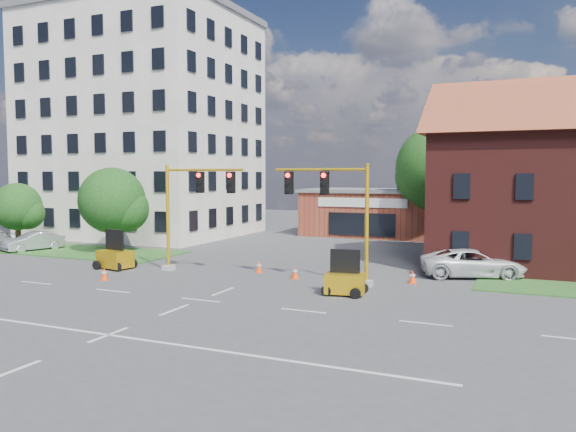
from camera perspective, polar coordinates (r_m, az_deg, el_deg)
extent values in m
plane|color=#403F42|center=(25.83, -8.88, -8.43)|extent=(120.00, 120.00, 0.00)
cube|color=#234B1C|center=(46.19, -23.38, -3.08)|extent=(22.00, 6.00, 0.08)
cube|color=beige|center=(54.91, -14.42, 8.66)|extent=(18.00, 15.00, 20.00)
cube|color=#5B5B5D|center=(56.67, -14.62, 19.09)|extent=(18.40, 15.40, 0.60)
cube|color=maroon|center=(53.14, 8.67, 0.26)|extent=(12.00, 8.00, 4.00)
cube|color=#5B5B5D|center=(53.04, 8.70, 2.57)|extent=(12.40, 8.40, 0.30)
cube|color=silver|center=(49.17, 7.48, 1.35)|extent=(8.00, 0.10, 0.80)
cube|color=black|center=(49.30, 7.46, -0.85)|extent=(6.00, 0.10, 2.00)
cylinder|color=#372214|center=(48.89, 15.15, 0.02)|extent=(0.44, 0.44, 4.35)
sphere|color=#123B12|center=(48.77, 15.24, 4.66)|extent=(7.47, 7.47, 7.47)
sphere|color=#123B12|center=(48.88, 17.01, 3.46)|extent=(5.23, 5.23, 5.23)
cylinder|color=#372214|center=(42.25, -17.36, -1.79)|extent=(0.44, 0.44, 2.69)
sphere|color=#123B12|center=(42.08, -17.43, 1.52)|extent=(4.72, 4.72, 4.72)
sphere|color=#123B12|center=(41.73, -16.16, 0.69)|extent=(3.30, 3.30, 3.30)
cylinder|color=#372214|center=(49.70, -25.73, -1.43)|extent=(0.44, 0.44, 2.19)
sphere|color=#123B12|center=(49.56, -25.80, 0.86)|extent=(3.77, 3.77, 3.77)
sphere|color=#123B12|center=(49.22, -24.95, 0.28)|extent=(2.64, 2.64, 2.64)
cube|color=gray|center=(33.98, -12.03, -5.16)|extent=(0.60, 0.60, 0.30)
cylinder|color=gold|center=(33.63, -12.11, -0.19)|extent=(0.20, 0.20, 6.20)
cylinder|color=gold|center=(32.15, -8.55, 4.65)|extent=(5.00, 0.14, 0.14)
cube|color=black|center=(32.28, -8.91, 3.40)|extent=(0.40, 0.32, 1.20)
cube|color=black|center=(31.26, -5.81, 3.40)|extent=(0.40, 0.32, 1.20)
sphere|color=#FF0C07|center=(32.13, -9.09, 4.11)|extent=(0.24, 0.24, 0.24)
cube|color=gray|center=(28.81, 7.94, -6.79)|extent=(0.60, 0.60, 0.30)
cylinder|color=gold|center=(28.40, 8.00, -0.94)|extent=(0.20, 0.20, 6.20)
cylinder|color=gold|center=(29.05, 3.28, 4.74)|extent=(5.00, 0.14, 0.14)
cube|color=black|center=(28.97, 3.74, 3.35)|extent=(0.40, 0.32, 1.20)
cube|color=black|center=(29.70, 0.10, 3.38)|extent=(0.40, 0.32, 1.20)
sphere|color=#FF0C07|center=(28.79, 3.63, 4.14)|extent=(0.24, 0.24, 0.24)
cube|color=gold|center=(35.22, -17.17, -4.18)|extent=(2.21, 1.69, 0.99)
cube|color=black|center=(35.08, -17.21, -2.31)|extent=(1.54, 0.44, 1.21)
cube|color=gold|center=(26.62, 5.80, -6.81)|extent=(1.98, 1.49, 0.90)
cube|color=black|center=(26.44, 5.82, -4.58)|extent=(1.40, 0.36, 1.10)
cube|color=#FF440D|center=(31.72, -18.15, -6.19)|extent=(0.38, 0.38, 0.04)
cone|color=#FF440D|center=(31.66, -18.16, -5.60)|extent=(0.40, 0.40, 0.70)
cylinder|color=silver|center=(31.65, -18.17, -5.48)|extent=(0.27, 0.27, 0.09)
cube|color=#FF440D|center=(32.49, -2.96, -5.73)|extent=(0.38, 0.38, 0.04)
cone|color=#FF440D|center=(32.44, -2.96, -5.16)|extent=(0.40, 0.40, 0.70)
cylinder|color=silver|center=(32.43, -2.96, -5.04)|extent=(0.27, 0.27, 0.09)
cube|color=#FF440D|center=(30.61, 0.70, -6.35)|extent=(0.38, 0.38, 0.04)
cone|color=#FF440D|center=(30.55, 0.70, -5.74)|extent=(0.40, 0.40, 0.70)
cylinder|color=silver|center=(30.54, 0.70, -5.61)|extent=(0.27, 0.27, 0.09)
cube|color=#FF440D|center=(30.02, 12.52, -6.66)|extent=(0.38, 0.38, 0.04)
cone|color=#FF440D|center=(29.96, 12.53, -6.04)|extent=(0.40, 0.40, 0.70)
cylinder|color=silver|center=(29.94, 12.53, -5.91)|extent=(0.27, 0.27, 0.09)
imported|color=silver|center=(32.58, 18.27, -4.57)|extent=(6.09, 4.17, 1.55)
imported|color=#AEAFB6|center=(45.62, -24.42, -2.37)|extent=(2.68, 4.49, 1.40)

